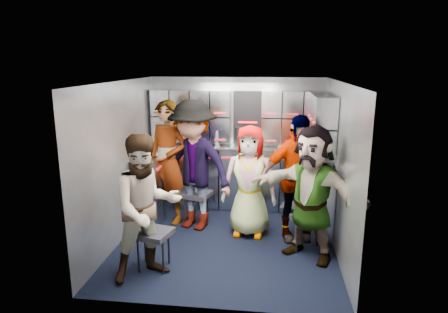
# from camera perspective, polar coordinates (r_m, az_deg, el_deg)

# --- Properties ---
(floor) EXTENTS (3.00, 3.00, 0.00)m
(floor) POSITION_cam_1_polar(r_m,az_deg,el_deg) (5.46, 0.31, -11.99)
(floor) COLOR black
(floor) RESTS_ON ground
(wall_back) EXTENTS (2.80, 0.04, 2.10)m
(wall_back) POSITION_cam_1_polar(r_m,az_deg,el_deg) (6.55, 1.84, 2.06)
(wall_back) COLOR gray
(wall_back) RESTS_ON ground
(wall_left) EXTENTS (0.04, 3.00, 2.10)m
(wall_left) POSITION_cam_1_polar(r_m,az_deg,el_deg) (5.43, -14.51, -0.78)
(wall_left) COLOR gray
(wall_left) RESTS_ON ground
(wall_right) EXTENTS (0.04, 3.00, 2.10)m
(wall_right) POSITION_cam_1_polar(r_m,az_deg,el_deg) (5.13, 16.06, -1.70)
(wall_right) COLOR gray
(wall_right) RESTS_ON ground
(ceiling) EXTENTS (2.80, 3.00, 0.02)m
(ceiling) POSITION_cam_1_polar(r_m,az_deg,el_deg) (4.93, 0.34, 10.61)
(ceiling) COLOR silver
(ceiling) RESTS_ON wall_back
(cart_bank_back) EXTENTS (2.68, 0.38, 0.99)m
(cart_bank_back) POSITION_cam_1_polar(r_m,az_deg,el_deg) (6.48, 1.63, -3.13)
(cart_bank_back) COLOR #9CA2AC
(cart_bank_back) RESTS_ON ground
(cart_bank_left) EXTENTS (0.38, 0.76, 0.99)m
(cart_bank_left) POSITION_cam_1_polar(r_m,az_deg,el_deg) (6.02, -10.41, -4.66)
(cart_bank_left) COLOR #9CA2AC
(cart_bank_left) RESTS_ON ground
(counter) EXTENTS (2.68, 0.42, 0.03)m
(counter) POSITION_cam_1_polar(r_m,az_deg,el_deg) (6.35, 1.67, 1.37)
(counter) COLOR #B7BABF
(counter) RESTS_ON cart_bank_back
(locker_bank_back) EXTENTS (2.68, 0.28, 0.82)m
(locker_bank_back) POSITION_cam_1_polar(r_m,az_deg,el_deg) (6.33, 1.75, 5.70)
(locker_bank_back) COLOR #9CA2AC
(locker_bank_back) RESTS_ON wall_back
(locker_bank_right) EXTENTS (0.28, 1.00, 0.82)m
(locker_bank_right) POSITION_cam_1_polar(r_m,az_deg,el_deg) (5.70, 13.79, 4.45)
(locker_bank_right) COLOR #9CA2AC
(locker_bank_right) RESTS_ON wall_right
(right_cabinet) EXTENTS (0.28, 1.20, 1.00)m
(right_cabinet) POSITION_cam_1_polar(r_m,az_deg,el_deg) (5.84, 13.35, -5.35)
(right_cabinet) COLOR #9CA2AC
(right_cabinet) RESTS_ON ground
(coffee_niche) EXTENTS (0.46, 0.16, 0.84)m
(coffee_niche) POSITION_cam_1_polar(r_m,az_deg,el_deg) (6.38, 3.41, 5.56)
(coffee_niche) COLOR black
(coffee_niche) RESTS_ON wall_back
(red_latch_strip) EXTENTS (2.60, 0.02, 0.03)m
(red_latch_strip) POSITION_cam_1_polar(r_m,az_deg,el_deg) (6.19, 1.49, -0.24)
(red_latch_strip) COLOR #A41925
(red_latch_strip) RESTS_ON cart_bank_back
(jump_seat_near_left) EXTENTS (0.47, 0.45, 0.46)m
(jump_seat_near_left) POSITION_cam_1_polar(r_m,az_deg,el_deg) (4.72, -10.10, -11.00)
(jump_seat_near_left) COLOR black
(jump_seat_near_left) RESTS_ON ground
(jump_seat_mid_left) EXTENTS (0.48, 0.47, 0.47)m
(jump_seat_mid_left) POSITION_cam_1_polar(r_m,az_deg,el_deg) (5.91, -3.98, -5.62)
(jump_seat_mid_left) COLOR black
(jump_seat_mid_left) RESTS_ON ground
(jump_seat_center) EXTENTS (0.42, 0.41, 0.40)m
(jump_seat_center) POSITION_cam_1_polar(r_m,az_deg,el_deg) (5.72, 3.72, -6.89)
(jump_seat_center) COLOR black
(jump_seat_center) RESTS_ON ground
(jump_seat_mid_right) EXTENTS (0.41, 0.40, 0.40)m
(jump_seat_mid_right) POSITION_cam_1_polar(r_m,az_deg,el_deg) (5.67, 9.98, -7.33)
(jump_seat_mid_right) COLOR black
(jump_seat_mid_right) RESTS_ON ground
(jump_seat_near_right) EXTENTS (0.46, 0.45, 0.44)m
(jump_seat_near_right) POSITION_cam_1_polar(r_m,az_deg,el_deg) (5.18, 11.91, -9.05)
(jump_seat_near_right) COLOR black
(jump_seat_near_right) RESTS_ON ground
(attendant_standing) EXTENTS (0.78, 0.66, 1.81)m
(attendant_standing) POSITION_cam_1_polar(r_m,az_deg,el_deg) (5.88, -8.04, -0.83)
(attendant_standing) COLOR black
(attendant_standing) RESTS_ON ground
(attendant_arc_a) EXTENTS (0.99, 0.96, 1.62)m
(attendant_arc_a) POSITION_cam_1_polar(r_m,az_deg,el_deg) (4.41, -10.99, -7.22)
(attendant_arc_a) COLOR black
(attendant_arc_a) RESTS_ON ground
(attendant_arc_b) EXTENTS (1.35, 1.06, 1.84)m
(attendant_arc_b) POSITION_cam_1_polar(r_m,az_deg,el_deg) (5.60, -4.41, -1.33)
(attendant_arc_b) COLOR black
(attendant_arc_b) RESTS_ON ground
(attendant_arc_c) EXTENTS (0.79, 0.55, 1.53)m
(attendant_arc_c) POSITION_cam_1_polar(r_m,az_deg,el_deg) (5.42, 3.68, -3.53)
(attendant_arc_c) COLOR black
(attendant_arc_c) RESTS_ON ground
(attendant_arc_d) EXTENTS (1.06, 0.64, 1.69)m
(attendant_arc_d) POSITION_cam_1_polar(r_m,az_deg,el_deg) (5.34, 10.28, -3.08)
(attendant_arc_d) COLOR black
(attendant_arc_d) RESTS_ON ground
(attendant_arc_e) EXTENTS (1.54, 1.24, 1.64)m
(attendant_arc_e) POSITION_cam_1_polar(r_m,az_deg,el_deg) (4.87, 12.33, -5.13)
(attendant_arc_e) COLOR black
(attendant_arc_e) RESTS_ON ground
(bottle_left) EXTENTS (0.07, 0.07, 0.27)m
(bottle_left) POSITION_cam_1_polar(r_m,az_deg,el_deg) (6.37, -4.57, 2.77)
(bottle_left) COLOR white
(bottle_left) RESTS_ON counter
(bottle_mid) EXTENTS (0.07, 0.07, 0.25)m
(bottle_mid) POSITION_cam_1_polar(r_m,az_deg,el_deg) (6.31, -0.99, 2.58)
(bottle_mid) COLOR white
(bottle_mid) RESTS_ON counter
(bottle_right) EXTENTS (0.06, 0.06, 0.28)m
(bottle_right) POSITION_cam_1_polar(r_m,az_deg,el_deg) (6.25, 7.92, 2.48)
(bottle_right) COLOR white
(bottle_right) RESTS_ON counter
(cup_left) EXTENTS (0.08, 0.08, 0.09)m
(cup_left) POSITION_cam_1_polar(r_m,az_deg,el_deg) (6.39, -5.10, 1.96)
(cup_left) COLOR beige
(cup_left) RESTS_ON counter
(cup_right) EXTENTS (0.08, 0.08, 0.10)m
(cup_right) POSITION_cam_1_polar(r_m,az_deg,el_deg) (6.26, 9.66, 1.63)
(cup_right) COLOR beige
(cup_right) RESTS_ON counter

